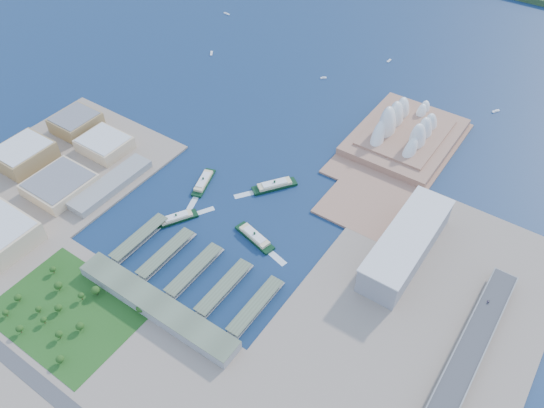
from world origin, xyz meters
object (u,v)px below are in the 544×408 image
Objects in this scene: opera_house at (408,123)px; car_c at (488,302)px; ferry_c at (176,217)px; ferry_a at (203,181)px; ferry_d at (255,236)px; toaster_building at (406,245)px; ferry_b at (275,184)px.

opera_house is 291.54m from car_c.
car_c is (354.00, 84.85, 10.58)m from ferry_c.
ferry_a is 1.03× the size of ferry_c.
opera_house is 346.43m from ferry_c.
car_c is (191.00, -219.64, -16.44)m from opera_house.
ferry_d is (96.72, 29.41, 0.41)m from ferry_c.
opera_house is 1.16× the size of toaster_building.
ferry_a is at bearing 83.91° from ferry_d.
car_c reaches higher than ferry_b.
ferry_d is at bearing -34.75° from ferry_b.
ferry_a is 0.92× the size of ferry_b.
ferry_d is at bearing 12.16° from car_c.
car_c is (369.52, 14.96, 10.43)m from ferry_a.
ferry_c is at bearing -118.16° from opera_house.
opera_house is at bearing -88.01° from ferry_c.
toaster_building is at bearing 31.59° from ferry_b.
toaster_building is at bearing -50.60° from ferry_d.
opera_house reaches higher than car_c.
ferry_c is at bearing 13.48° from car_c.
ferry_a is 119.32m from ferry_d.
ferry_b reaches higher than ferry_c.
ferry_b is 1.04× the size of ferry_d.
toaster_building reaches higher than ferry_d.
ferry_c is 101.09m from ferry_d.
ferry_a is at bearing -172.66° from toaster_building.
toaster_building reaches higher than car_c.
toaster_building reaches higher than ferry_c.
toaster_building is at bearing -11.14° from ferry_a.
ferry_c is at bearing 120.65° from ferry_d.
opera_house is 296.02m from ferry_a.
ferry_a is (-268.52, -34.60, -15.37)m from toaster_building.
ferry_d is 263.39m from car_c.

